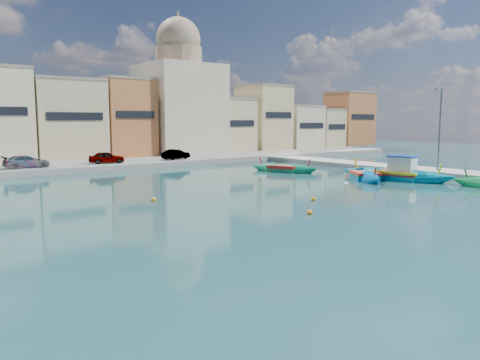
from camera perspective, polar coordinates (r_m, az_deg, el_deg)
name	(u,v)px	position (r m, az deg, el deg)	size (l,w,h in m)	color
ground	(375,206)	(29.28, 16.18, -3.04)	(160.00, 160.00, 0.00)	#133739
north_quay	(140,163)	(54.41, -12.12, 2.06)	(80.00, 8.00, 0.60)	gray
north_townhouses	(160,121)	(63.78, -9.67, 7.09)	(83.20, 7.87, 10.19)	tan
church_block	(179,96)	(66.04, -7.42, 10.10)	(10.00, 10.00, 19.10)	beige
quay_street_lamp	(439,129)	(46.80, 23.12, 5.77)	(1.18, 0.16, 8.00)	#595B60
parked_cars	(95,158)	(50.74, -17.22, 2.56)	(20.22, 2.29, 1.24)	#4C1919
luzzu_turquoise_cabin	(396,175)	(42.37, 18.45, 0.54)	(4.36, 10.47, 3.29)	#00819E
luzzu_cyan_mid	(365,176)	(42.02, 14.94, 0.42)	(6.39, 7.70, 2.41)	#005CA2
luzzu_green	(284,169)	(46.68, 5.37, 1.29)	(4.52, 7.52, 2.32)	#0B7549
mooring_buoys	(331,193)	(33.34, 11.09, -1.51)	(24.39, 22.70, 0.36)	orange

